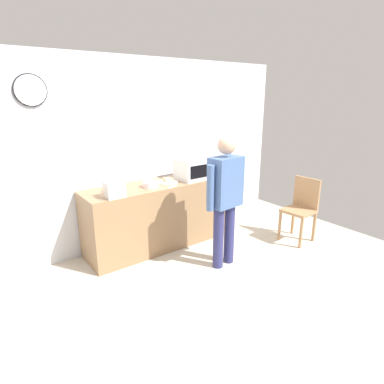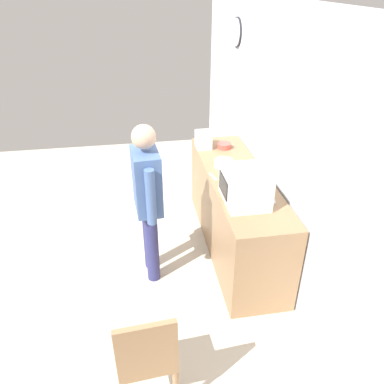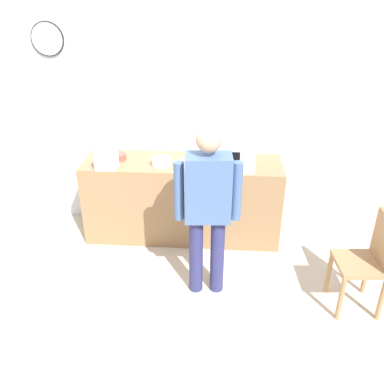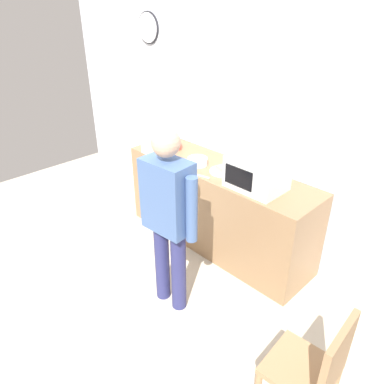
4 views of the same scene
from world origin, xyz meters
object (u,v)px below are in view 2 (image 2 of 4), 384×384
spoon_utensil (213,177)px  salad_bowl (224,163)px  toaster (203,140)px  sandwich_plate (236,177)px  cereal_bowl (224,146)px  person_standing (148,194)px  microwave (245,187)px  wooden_chair (147,356)px  fork_utensil (273,199)px

spoon_utensil → salad_bowl: bearing=143.3°
toaster → sandwich_plate: bearing=11.6°
cereal_bowl → person_standing: person_standing is taller
sandwich_plate → spoon_utensil: (-0.08, -0.23, -0.01)m
microwave → sandwich_plate: size_ratio=1.79×
wooden_chair → spoon_utensil: bearing=154.5°
fork_utensil → spoon_utensil: (-0.53, -0.47, 0.00)m
fork_utensil → person_standing: person_standing is taller
salad_bowl → cereal_bowl: 0.52m
toaster → salad_bowl: bearing=12.1°
cereal_bowl → spoon_utensil: cereal_bowl is taller
toaster → spoon_utensil: (0.79, -0.05, -0.10)m
salad_bowl → person_standing: (0.53, -0.87, -0.00)m
person_standing → wooden_chair: bearing=-4.9°
salad_bowl → person_standing: size_ratio=0.13×
sandwich_plate → person_standing: 0.96m
wooden_chair → sandwich_plate: bearing=147.5°
salad_bowl → fork_utensil: (0.76, 0.30, -0.03)m
microwave → wooden_chair: 1.68m
toaster → spoon_utensil: size_ratio=1.29×
salad_bowl → person_standing: person_standing is taller
cereal_bowl → spoon_utensil: size_ratio=1.00×
wooden_chair → fork_utensil: bearing=132.9°
microwave → fork_utensil: 0.32m
spoon_utensil → person_standing: bearing=-66.4°
fork_utensil → toaster: bearing=-162.3°
microwave → toaster: (-1.30, -0.14, -0.05)m
sandwich_plate → fork_utensil: 0.51m
salad_bowl → fork_utensil: salad_bowl is taller
cereal_bowl → spoon_utensil: bearing=-22.3°
toaster → person_standing: bearing=-34.5°
spoon_utensil → wooden_chair: wooden_chair is taller
cereal_bowl → fork_utensil: (1.26, 0.17, -0.03)m
fork_utensil → wooden_chair: bearing=-47.1°
salad_bowl → person_standing: bearing=-58.6°
cereal_bowl → person_standing: (1.03, -1.00, 0.01)m
sandwich_plate → toaster: (-0.87, -0.18, 0.08)m
microwave → cereal_bowl: 1.25m
person_standing → wooden_chair: (1.43, -0.12, -0.44)m
salad_bowl → toaster: size_ratio=0.95×
cereal_bowl → wooden_chair: cereal_bowl is taller
microwave → fork_utensil: bearing=86.7°
microwave → toaster: microwave is taller
person_standing → toaster: bearing=145.5°
wooden_chair → person_standing: bearing=175.1°
salad_bowl → sandwich_plate: bearing=10.7°
microwave → spoon_utensil: bearing=-160.3°
cereal_bowl → person_standing: size_ratio=0.10×
fork_utensil → wooden_chair: size_ratio=0.18×
spoon_utensil → toaster: bearing=176.6°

